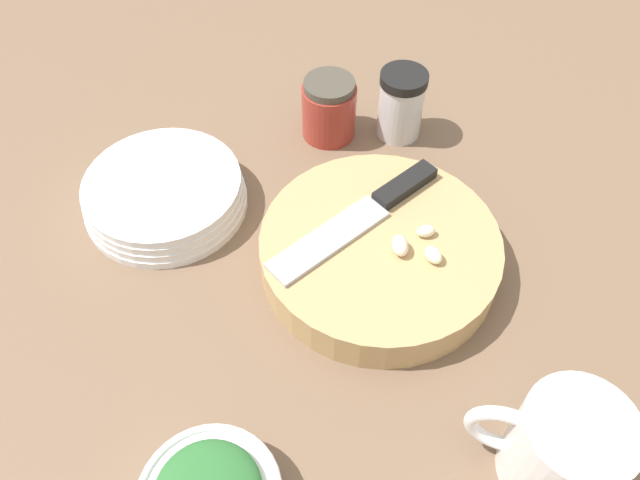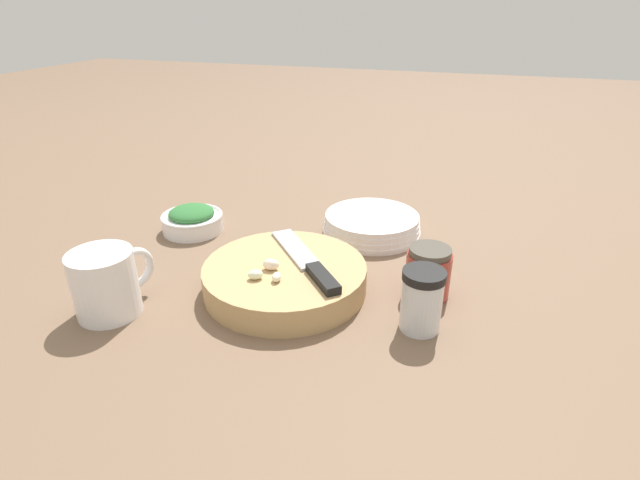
{
  "view_description": "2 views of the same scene",
  "coord_description": "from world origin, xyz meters",
  "px_view_note": "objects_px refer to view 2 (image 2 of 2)",
  "views": [
    {
      "loc": [
        -0.43,
        -0.02,
        0.54
      ],
      "look_at": [
        -0.04,
        -0.01,
        0.05
      ],
      "focal_mm": 35.0,
      "sensor_mm": 36.0,
      "label": 1
    },
    {
      "loc": [
        0.22,
        -0.69,
        0.41
      ],
      "look_at": [
        -0.0,
        0.0,
        0.06
      ],
      "focal_mm": 28.0,
      "sensor_mm": 36.0,
      "label": 2
    }
  ],
  "objects_px": {
    "cutting_board": "(285,278)",
    "chef_knife": "(308,262)",
    "herb_bowl": "(192,219)",
    "spice_jar": "(422,300)",
    "coffee_mug": "(107,283)",
    "plate_stack": "(372,225)",
    "honey_jar": "(428,272)",
    "garlic_cloves": "(267,270)"
  },
  "relations": [
    {
      "from": "garlic_cloves",
      "to": "herb_bowl",
      "type": "distance_m",
      "value": 0.3
    },
    {
      "from": "cutting_board",
      "to": "spice_jar",
      "type": "bearing_deg",
      "value": -9.46
    },
    {
      "from": "chef_knife",
      "to": "spice_jar",
      "type": "xyz_separation_m",
      "value": [
        0.18,
        -0.05,
        -0.0
      ]
    },
    {
      "from": "herb_bowl",
      "to": "honey_jar",
      "type": "xyz_separation_m",
      "value": [
        0.46,
        -0.09,
        0.02
      ]
    },
    {
      "from": "coffee_mug",
      "to": "cutting_board",
      "type": "bearing_deg",
      "value": 31.6
    },
    {
      "from": "chef_knife",
      "to": "honey_jar",
      "type": "xyz_separation_m",
      "value": [
        0.18,
        0.04,
        -0.01
      ]
    },
    {
      "from": "garlic_cloves",
      "to": "herb_bowl",
      "type": "bearing_deg",
      "value": 142.66
    },
    {
      "from": "spice_jar",
      "to": "herb_bowl",
      "type": "bearing_deg",
      "value": 158.46
    },
    {
      "from": "chef_knife",
      "to": "spice_jar",
      "type": "relative_size",
      "value": 2.06
    },
    {
      "from": "cutting_board",
      "to": "spice_jar",
      "type": "distance_m",
      "value": 0.22
    },
    {
      "from": "spice_jar",
      "to": "garlic_cloves",
      "type": "bearing_deg",
      "value": 179.64
    },
    {
      "from": "cutting_board",
      "to": "coffee_mug",
      "type": "distance_m",
      "value": 0.25
    },
    {
      "from": "chef_knife",
      "to": "garlic_cloves",
      "type": "xyz_separation_m",
      "value": [
        -0.05,
        -0.05,
        0.0
      ]
    },
    {
      "from": "coffee_mug",
      "to": "plate_stack",
      "type": "bearing_deg",
      "value": 51.33
    },
    {
      "from": "cutting_board",
      "to": "herb_bowl",
      "type": "distance_m",
      "value": 0.29
    },
    {
      "from": "herb_bowl",
      "to": "plate_stack",
      "type": "relative_size",
      "value": 0.63
    },
    {
      "from": "plate_stack",
      "to": "honey_jar",
      "type": "height_order",
      "value": "honey_jar"
    },
    {
      "from": "plate_stack",
      "to": "cutting_board",
      "type": "bearing_deg",
      "value": -108.93
    },
    {
      "from": "chef_knife",
      "to": "honey_jar",
      "type": "height_order",
      "value": "honey_jar"
    },
    {
      "from": "chef_knife",
      "to": "plate_stack",
      "type": "height_order",
      "value": "chef_knife"
    },
    {
      "from": "herb_bowl",
      "to": "honey_jar",
      "type": "bearing_deg",
      "value": -11.53
    },
    {
      "from": "cutting_board",
      "to": "honey_jar",
      "type": "xyz_separation_m",
      "value": [
        0.21,
        0.05,
        0.02
      ]
    },
    {
      "from": "garlic_cloves",
      "to": "honey_jar",
      "type": "relative_size",
      "value": 0.68
    },
    {
      "from": "spice_jar",
      "to": "coffee_mug",
      "type": "height_order",
      "value": "coffee_mug"
    },
    {
      "from": "cutting_board",
      "to": "chef_knife",
      "type": "height_order",
      "value": "chef_knife"
    },
    {
      "from": "spice_jar",
      "to": "coffee_mug",
      "type": "bearing_deg",
      "value": -167.13
    },
    {
      "from": "honey_jar",
      "to": "spice_jar",
      "type": "bearing_deg",
      "value": -88.75
    },
    {
      "from": "herb_bowl",
      "to": "spice_jar",
      "type": "xyz_separation_m",
      "value": [
        0.46,
        -0.18,
        0.02
      ]
    },
    {
      "from": "cutting_board",
      "to": "coffee_mug",
      "type": "height_order",
      "value": "coffee_mug"
    },
    {
      "from": "coffee_mug",
      "to": "plate_stack",
      "type": "distance_m",
      "value": 0.48
    },
    {
      "from": "chef_knife",
      "to": "spice_jar",
      "type": "height_order",
      "value": "spice_jar"
    },
    {
      "from": "garlic_cloves",
      "to": "spice_jar",
      "type": "relative_size",
      "value": 0.61
    },
    {
      "from": "spice_jar",
      "to": "plate_stack",
      "type": "height_order",
      "value": "spice_jar"
    },
    {
      "from": "spice_jar",
      "to": "honey_jar",
      "type": "height_order",
      "value": "spice_jar"
    },
    {
      "from": "coffee_mug",
      "to": "honey_jar",
      "type": "distance_m",
      "value": 0.46
    },
    {
      "from": "garlic_cloves",
      "to": "herb_bowl",
      "type": "xyz_separation_m",
      "value": [
        -0.24,
        0.18,
        -0.03
      ]
    },
    {
      "from": "cutting_board",
      "to": "coffee_mug",
      "type": "xyz_separation_m",
      "value": [
        -0.22,
        -0.13,
        0.03
      ]
    },
    {
      "from": "chef_knife",
      "to": "plate_stack",
      "type": "relative_size",
      "value": 0.99
    },
    {
      "from": "herb_bowl",
      "to": "spice_jar",
      "type": "bearing_deg",
      "value": -21.54
    },
    {
      "from": "chef_knife",
      "to": "coffee_mug",
      "type": "height_order",
      "value": "coffee_mug"
    },
    {
      "from": "cutting_board",
      "to": "herb_bowl",
      "type": "xyz_separation_m",
      "value": [
        -0.25,
        0.15,
        0.0
      ]
    },
    {
      "from": "cutting_board",
      "to": "honey_jar",
      "type": "bearing_deg",
      "value": 14.28
    }
  ]
}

